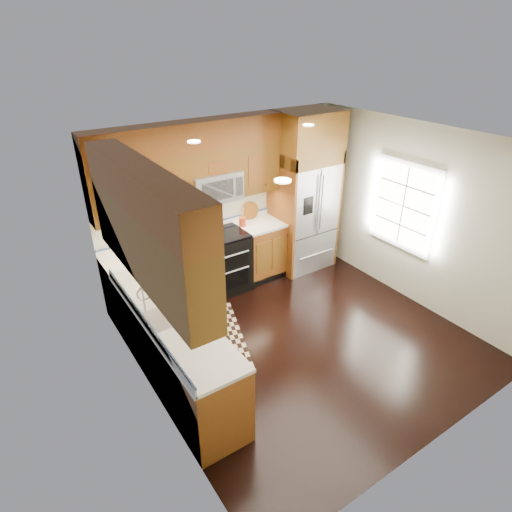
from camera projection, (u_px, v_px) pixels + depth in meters
ground at (301, 338)px, 5.73m from camera, size 4.00×4.00×0.00m
wall_back at (223, 202)px, 6.59m from camera, size 4.00×0.02×2.60m
wall_left at (147, 305)px, 4.14m from camera, size 0.02×4.00×2.60m
wall_right at (415, 216)px, 6.09m from camera, size 0.02×4.00×2.60m
window at (404, 206)px, 6.18m from camera, size 0.04×1.10×1.30m
base_cabinets at (186, 307)px, 5.58m from camera, size 2.85×3.00×0.90m
countertop at (189, 270)px, 5.51m from camera, size 2.86×3.01×0.04m
upper_cabinets at (175, 187)px, 5.01m from camera, size 2.85×3.00×1.15m
range at (222, 262)px, 6.61m from camera, size 0.76×0.67×0.95m
microwave at (214, 186)px, 6.15m from camera, size 0.76×0.40×0.42m
refrigerator at (304, 193)px, 6.95m from camera, size 0.98×0.75×2.60m
sink_faucet at (166, 311)px, 4.58m from camera, size 0.54×0.44×0.37m
rug at (208, 339)px, 5.69m from camera, size 1.35×1.73×0.01m
knife_block at (180, 233)px, 6.15m from camera, size 0.12×0.16×0.30m
utensil_crock at (242, 220)px, 6.62m from camera, size 0.14×0.14×0.31m
cutting_board at (250, 218)px, 6.93m from camera, size 0.32×0.32×0.02m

